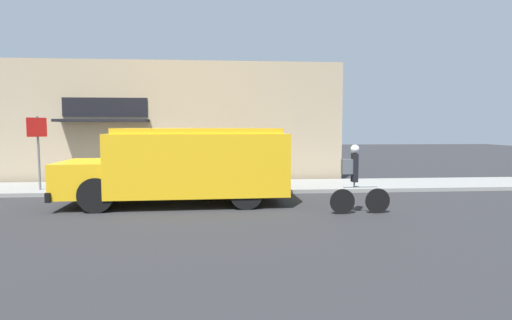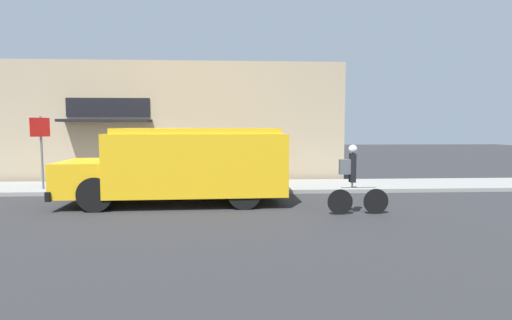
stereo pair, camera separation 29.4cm
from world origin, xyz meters
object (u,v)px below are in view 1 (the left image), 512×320
(stop_sign_post, at_px, (38,141))
(cyclist, at_px, (356,180))
(school_bus, at_px, (186,164))
(trash_bin, at_px, (175,171))

(stop_sign_post, bearing_deg, cyclist, -22.42)
(school_bus, bearing_deg, stop_sign_post, 155.48)
(school_bus, relative_size, cyclist, 3.60)
(school_bus, bearing_deg, cyclist, -23.65)
(school_bus, distance_m, trash_bin, 3.55)
(trash_bin, bearing_deg, cyclist, -46.19)
(cyclist, bearing_deg, stop_sign_post, 155.82)
(cyclist, bearing_deg, trash_bin, 132.06)
(school_bus, xyz_separation_m, trash_bin, (-0.70, 3.44, -0.56))
(school_bus, xyz_separation_m, stop_sign_post, (-4.81, 2.03, 0.58))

